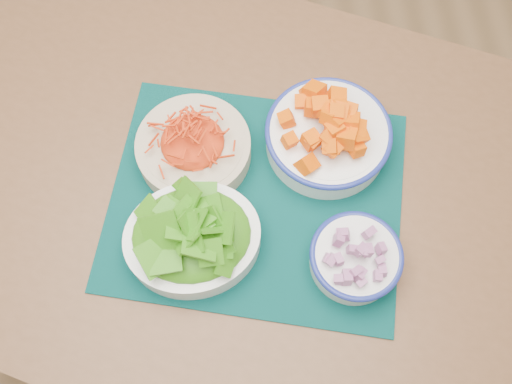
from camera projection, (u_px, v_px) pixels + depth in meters
ground at (127, 281)px, 1.70m from camera, size 4.00×4.00×0.00m
table at (206, 190)px, 1.10m from camera, size 1.52×1.31×0.75m
placemat at (256, 199)px, 0.99m from camera, size 0.58×0.51×0.00m
carrot_bowl at (193, 146)px, 0.99m from camera, size 0.26×0.26×0.07m
squash_bowl at (329, 131)px, 0.98m from camera, size 0.24×0.24×0.11m
lettuce_bowl at (192, 235)px, 0.92m from camera, size 0.24×0.21×0.10m
onion_bowl at (356, 257)px, 0.91m from camera, size 0.17×0.17×0.08m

